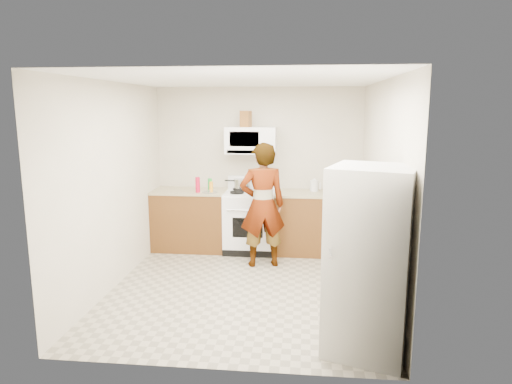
# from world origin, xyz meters

# --- Properties ---
(floor) EXTENTS (3.60, 3.60, 0.00)m
(floor) POSITION_xyz_m (0.00, 0.00, 0.00)
(floor) COLOR gray
(floor) RESTS_ON ground
(back_wall) EXTENTS (3.20, 0.02, 2.50)m
(back_wall) POSITION_xyz_m (0.00, 1.79, 1.25)
(back_wall) COLOR beige
(back_wall) RESTS_ON floor
(right_wall) EXTENTS (0.02, 3.60, 2.50)m
(right_wall) POSITION_xyz_m (1.59, 0.00, 1.25)
(right_wall) COLOR beige
(right_wall) RESTS_ON floor
(cabinet_left) EXTENTS (1.12, 0.62, 0.90)m
(cabinet_left) POSITION_xyz_m (-1.04, 1.49, 0.45)
(cabinet_left) COLOR brown
(cabinet_left) RESTS_ON floor
(counter_left) EXTENTS (1.14, 0.64, 0.03)m
(counter_left) POSITION_xyz_m (-1.04, 1.49, 0.92)
(counter_left) COLOR tan
(counter_left) RESTS_ON cabinet_left
(cabinet_right) EXTENTS (0.80, 0.62, 0.90)m
(cabinet_right) POSITION_xyz_m (0.68, 1.49, 0.45)
(cabinet_right) COLOR brown
(cabinet_right) RESTS_ON floor
(counter_right) EXTENTS (0.82, 0.64, 0.03)m
(counter_right) POSITION_xyz_m (0.68, 1.49, 0.92)
(counter_right) COLOR tan
(counter_right) RESTS_ON cabinet_right
(gas_range) EXTENTS (0.76, 0.65, 1.13)m
(gas_range) POSITION_xyz_m (-0.10, 1.48, 0.49)
(gas_range) COLOR white
(gas_range) RESTS_ON floor
(microwave) EXTENTS (0.76, 0.38, 0.40)m
(microwave) POSITION_xyz_m (-0.10, 1.61, 1.70)
(microwave) COLOR white
(microwave) RESTS_ON back_wall
(person) EXTENTS (0.71, 0.56, 1.73)m
(person) POSITION_xyz_m (0.15, 0.84, 0.86)
(person) COLOR tan
(person) RESTS_ON floor
(fridge) EXTENTS (0.88, 0.88, 1.70)m
(fridge) POSITION_xyz_m (1.31, -1.32, 0.85)
(fridge) COLOR silver
(fridge) RESTS_ON floor
(kettle) EXTENTS (0.13, 0.13, 0.16)m
(kettle) POSITION_xyz_m (0.87, 1.61, 1.01)
(kettle) COLOR silver
(kettle) RESTS_ON counter_right
(jug) EXTENTS (0.17, 0.17, 0.24)m
(jug) POSITION_xyz_m (-0.17, 1.57, 2.02)
(jug) COLOR brown
(jug) RESTS_ON microwave
(saucepan) EXTENTS (0.28, 0.28, 0.14)m
(saucepan) POSITION_xyz_m (-0.24, 1.65, 1.02)
(saucepan) COLOR #A8A9AD
(saucepan) RESTS_ON gas_range
(tray) EXTENTS (0.27, 0.20, 0.05)m
(tray) POSITION_xyz_m (0.05, 1.41, 0.96)
(tray) COLOR white
(tray) RESTS_ON gas_range
(bottle_spray) EXTENTS (0.08, 0.08, 0.23)m
(bottle_spray) POSITION_xyz_m (-0.87, 1.31, 1.05)
(bottle_spray) COLOR #BB0E2E
(bottle_spray) RESTS_ON counter_left
(bottle_hot_sauce) EXTENTS (0.06, 0.06, 0.16)m
(bottle_hot_sauce) POSITION_xyz_m (-0.67, 1.33, 1.02)
(bottle_hot_sauce) COLOR orange
(bottle_hot_sauce) RESTS_ON counter_left
(bottle_green_cap) EXTENTS (0.08, 0.08, 0.21)m
(bottle_green_cap) POSITION_xyz_m (-0.69, 1.37, 1.04)
(bottle_green_cap) COLOR #198A2A
(bottle_green_cap) RESTS_ON counter_left
(pot_lid) EXTENTS (0.30, 0.30, 0.01)m
(pot_lid) POSITION_xyz_m (-0.69, 1.32, 0.94)
(pot_lid) COLOR white
(pot_lid) RESTS_ON counter_left
(broom) EXTENTS (0.30, 0.14, 1.39)m
(broom) POSITION_xyz_m (1.50, 0.92, 0.70)
(broom) COLOR white
(broom) RESTS_ON floor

